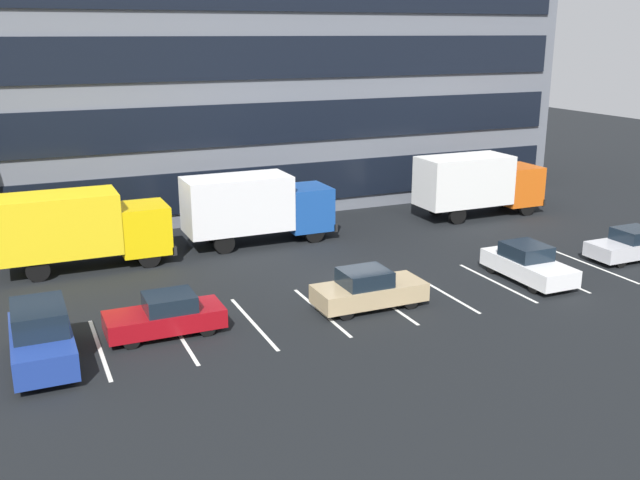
{
  "coord_description": "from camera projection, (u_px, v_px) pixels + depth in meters",
  "views": [
    {
      "loc": [
        -13.42,
        -26.6,
        10.55
      ],
      "look_at": [
        -0.7,
        2.12,
        1.4
      ],
      "focal_mm": 40.2,
      "sensor_mm": 36.0,
      "label": 1
    }
  ],
  "objects": [
    {
      "name": "sedan_tan",
      "position": [
        368.0,
        289.0,
        28.31
      ],
      "size": [
        4.44,
        1.86,
        1.59
      ],
      "color": "tan",
      "rests_on": "ground_plane"
    },
    {
      "name": "ground_plane",
      "position": [
        354.0,
        281.0,
        31.52
      ],
      "size": [
        120.0,
        120.0,
        0.0
      ],
      "primitive_type": "plane",
      "color": "black"
    },
    {
      "name": "box_truck_blue",
      "position": [
        256.0,
        205.0,
        36.61
      ],
      "size": [
        7.73,
        2.56,
        3.58
      ],
      "color": "#194799",
      "rests_on": "ground_plane"
    },
    {
      "name": "office_building",
      "position": [
        228.0,
        58.0,
        44.76
      ],
      "size": [
        41.12,
        12.33,
        18.0
      ],
      "color": "slate",
      "rests_on": "ground_plane"
    },
    {
      "name": "suv_navy",
      "position": [
        41.0,
        337.0,
        23.34
      ],
      "size": [
        1.9,
        4.48,
        2.03
      ],
      "color": "navy",
      "rests_on": "ground_plane"
    },
    {
      "name": "box_truck_yellow_all",
      "position": [
        81.0,
        226.0,
        32.65
      ],
      "size": [
        7.73,
        2.56,
        3.58
      ],
      "color": "yellow",
      "rests_on": "ground_plane"
    },
    {
      "name": "sedan_maroon",
      "position": [
        166.0,
        316.0,
        25.81
      ],
      "size": [
        4.21,
        1.76,
        1.51
      ],
      "color": "maroon",
      "rests_on": "ground_plane"
    },
    {
      "name": "sedan_white",
      "position": [
        528.0,
        264.0,
        31.44
      ],
      "size": [
        1.87,
        4.48,
        1.6
      ],
      "color": "white",
      "rests_on": "ground_plane"
    },
    {
      "name": "sedan_silver",
      "position": [
        631.0,
        245.0,
        34.34
      ],
      "size": [
        4.23,
        1.77,
        1.51
      ],
      "color": "silver",
      "rests_on": "ground_plane"
    },
    {
      "name": "lot_markings",
      "position": [
        384.0,
        301.0,
        29.14
      ],
      "size": [
        22.54,
        5.4,
        0.01
      ],
      "color": "silver",
      "rests_on": "ground_plane"
    },
    {
      "name": "box_truck_orange",
      "position": [
        478.0,
        182.0,
        42.09
      ],
      "size": [
        7.86,
        2.6,
        3.64
      ],
      "color": "#D85914",
      "rests_on": "ground_plane"
    }
  ]
}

